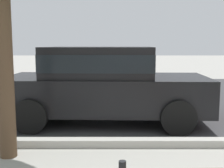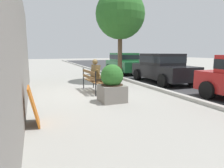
% 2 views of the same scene
% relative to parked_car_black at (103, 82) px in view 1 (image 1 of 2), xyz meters
% --- Properties ---
extents(street_surface, '(60.00, 9.00, 0.01)m').
position_rel_parked_car_black_xyz_m(street_surface, '(1.26, 3.11, -0.84)').
color(street_surface, '#38383A').
rests_on(street_surface, ground).
extents(curb_stone, '(60.00, 0.20, 0.12)m').
position_rel_parked_car_black_xyz_m(curb_stone, '(1.26, -1.49, -0.78)').
color(curb_stone, '#B2AFA8').
rests_on(curb_stone, ground).
extents(parked_car_black, '(4.16, 2.04, 1.56)m').
position_rel_parked_car_black_xyz_m(parked_car_black, '(0.00, 0.00, 0.00)').
color(parked_car_black, black).
rests_on(parked_car_black, ground).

